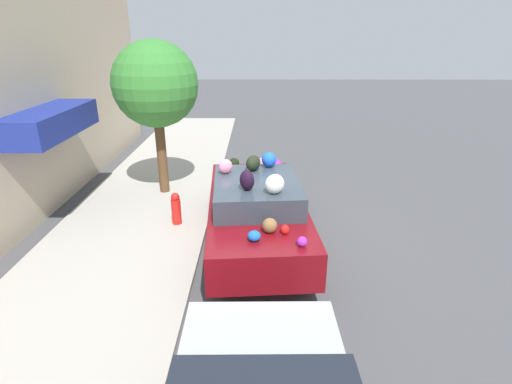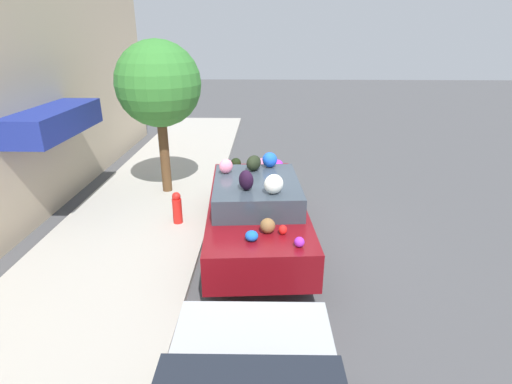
{
  "view_description": "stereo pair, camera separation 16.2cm",
  "coord_description": "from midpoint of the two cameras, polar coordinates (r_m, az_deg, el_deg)",
  "views": [
    {
      "loc": [
        -7.06,
        0.02,
        3.92
      ],
      "look_at": [
        0.0,
        0.05,
        1.09
      ],
      "focal_mm": 28.0,
      "sensor_mm": 36.0,
      "label": 1
    },
    {
      "loc": [
        -7.06,
        -0.14,
        3.92
      ],
      "look_at": [
        0.0,
        0.05,
        1.09
      ],
      "focal_mm": 28.0,
      "sensor_mm": 36.0,
      "label": 2
    }
  ],
  "objects": [
    {
      "name": "ground_plane",
      "position": [
        8.07,
        -0.21,
        -7.22
      ],
      "size": [
        60.0,
        60.0,
        0.0
      ],
      "primitive_type": "plane",
      "color": "#4C4C4F"
    },
    {
      "name": "sidewalk_curb",
      "position": [
        8.51,
        -18.84,
        -6.48
      ],
      "size": [
        24.0,
        3.2,
        0.11
      ],
      "color": "#B2ADA3",
      "rests_on": "ground"
    },
    {
      "name": "street_tree",
      "position": [
        9.97,
        -14.64,
        14.55
      ],
      "size": [
        2.02,
        2.02,
        3.7
      ],
      "color": "brown",
      "rests_on": "sidewalk_curb"
    },
    {
      "name": "fire_hydrant",
      "position": [
        8.64,
        -11.87,
        -2.33
      ],
      "size": [
        0.2,
        0.2,
        0.7
      ],
      "color": "red",
      "rests_on": "sidewalk_curb"
    },
    {
      "name": "art_car",
      "position": [
        7.73,
        -0.56,
        -2.36
      ],
      "size": [
        4.47,
        2.08,
        1.74
      ],
      "rotation": [
        0.0,
        0.0,
        0.07
      ],
      "color": "maroon",
      "rests_on": "ground"
    }
  ]
}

